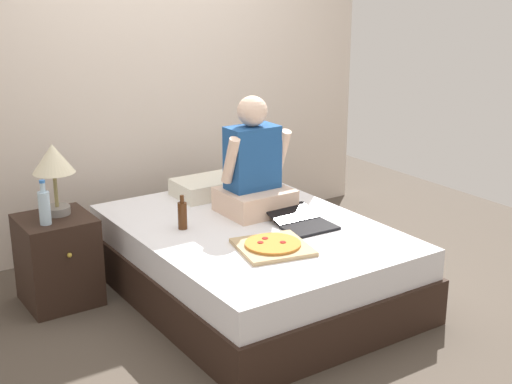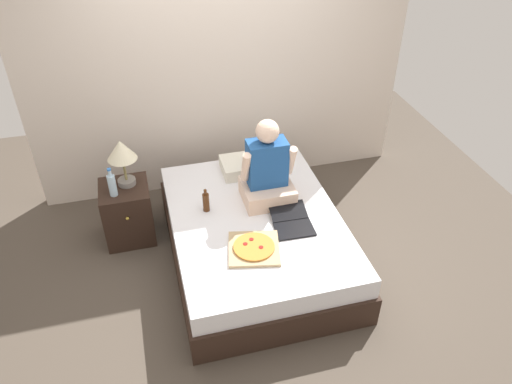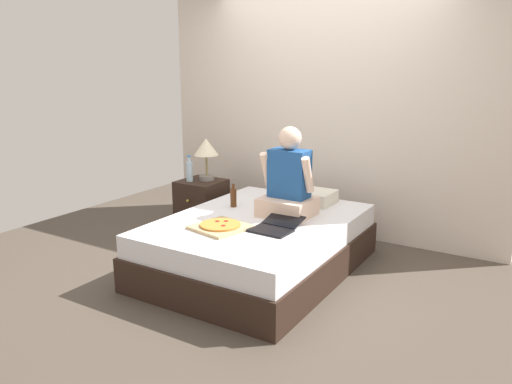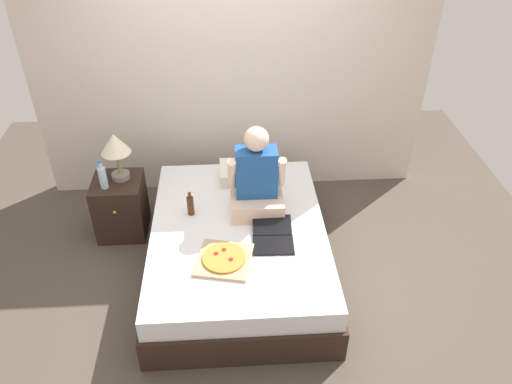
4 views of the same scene
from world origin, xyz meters
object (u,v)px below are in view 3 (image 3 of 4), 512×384
object	(u,v)px
person_seated	(288,183)
pizza_box	(220,226)
laptop	(275,227)
nightstand_left	(202,206)
bed	(258,245)
water_bottle	(190,171)
beer_bottle_on_bed	(233,197)
lamp_on_left_nightstand	(206,150)

from	to	relation	value
person_seated	pizza_box	bearing A→B (deg)	-114.27
laptop	pizza_box	bearing A→B (deg)	-151.36
nightstand_left	laptop	world-z (taller)	nightstand_left
person_seated	bed	bearing A→B (deg)	-125.41
nightstand_left	laptop	size ratio (longest dim) A/B	1.33
laptop	water_bottle	bearing A→B (deg)	154.25
person_seated	beer_bottle_on_bed	distance (m)	0.59
nightstand_left	water_bottle	xyz separation A→B (m)	(-0.08, -0.09, 0.40)
lamp_on_left_nightstand	nightstand_left	bearing A→B (deg)	-128.63
water_bottle	pizza_box	distance (m)	1.39
person_seated	pizza_box	size ratio (longest dim) A/B	1.64
water_bottle	beer_bottle_on_bed	world-z (taller)	water_bottle
water_bottle	nightstand_left	bearing A→B (deg)	48.35
pizza_box	water_bottle	bearing A→B (deg)	139.08
nightstand_left	water_bottle	size ratio (longest dim) A/B	2.06
bed	pizza_box	world-z (taller)	pizza_box
person_seated	pizza_box	distance (m)	0.74
lamp_on_left_nightstand	pizza_box	xyz separation A→B (m)	(0.92, -1.04, -0.40)
nightstand_left	lamp_on_left_nightstand	bearing A→B (deg)	51.37
pizza_box	laptop	bearing A→B (deg)	28.64
bed	pizza_box	size ratio (longest dim) A/B	4.18
bed	person_seated	world-z (taller)	person_seated
lamp_on_left_nightstand	laptop	world-z (taller)	lamp_on_left_nightstand
person_seated	laptop	size ratio (longest dim) A/B	1.83
bed	nightstand_left	world-z (taller)	nightstand_left
beer_bottle_on_bed	pizza_box	bearing A→B (deg)	-65.27
person_seated	beer_bottle_on_bed	bearing A→B (deg)	-176.45
bed	water_bottle	world-z (taller)	water_bottle
pizza_box	nightstand_left	bearing A→B (deg)	134.06
pizza_box	person_seated	bearing A→B (deg)	65.73
bed	beer_bottle_on_bed	distance (m)	0.55
water_bottle	beer_bottle_on_bed	size ratio (longest dim) A/B	1.25
water_bottle	pizza_box	xyz separation A→B (m)	(1.04, -0.90, -0.19)
bed	beer_bottle_on_bed	xyz separation A→B (m)	(-0.39, 0.20, 0.33)
person_seated	laptop	world-z (taller)	person_seated
nightstand_left	bed	bearing A→B (deg)	-28.82
bed	person_seated	distance (m)	0.60
laptop	beer_bottle_on_bed	size ratio (longest dim) A/B	1.94
laptop	lamp_on_left_nightstand	bearing A→B (deg)	147.63
water_bottle	person_seated	xyz separation A→B (m)	(1.32, -0.27, 0.08)
water_bottle	beer_bottle_on_bed	distance (m)	0.83
nightstand_left	laptop	distance (m)	1.57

